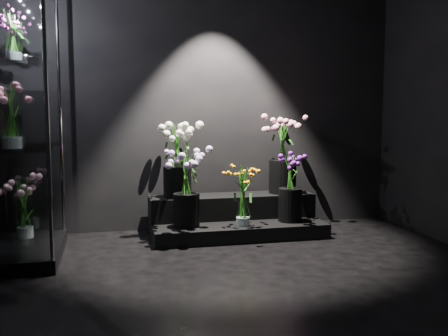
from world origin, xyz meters
name	(u,v)px	position (x,y,z in m)	size (l,w,h in m)	color
floor	(263,295)	(0.00, 0.00, 0.00)	(4.00, 4.00, 0.00)	black
wall_back	(204,90)	(0.00, 2.00, 1.40)	(4.00, 4.00, 0.00)	black
display_riser	(234,218)	(0.24, 1.67, 0.15)	(1.63, 0.73, 0.36)	black
display_case	(15,114)	(-1.66, 1.24, 1.16)	(0.63, 1.06, 2.32)	black
bouquet_orange_bells	(243,195)	(0.24, 1.39, 0.42)	(0.28, 0.28, 0.57)	white
bouquet_lilac	(186,184)	(-0.27, 1.47, 0.53)	(0.43, 0.43, 0.71)	black
bouquet_purple	(290,182)	(0.73, 1.47, 0.51)	(0.33, 0.33, 0.66)	black
bouquet_cream_roses	(177,156)	(-0.31, 1.77, 0.77)	(0.47, 0.47, 0.71)	black
bouquet_pink_roses	(283,151)	(0.76, 1.76, 0.80)	(0.47, 0.47, 0.78)	black
bouquet_case_pink	(12,116)	(-1.65, 1.03, 1.15)	(0.28, 0.28, 0.47)	white
bouquet_case_magenta	(13,36)	(-1.67, 1.37, 1.78)	(0.29, 0.29, 0.37)	white
bouquet_case_base_pink	(24,206)	(-1.66, 1.49, 0.38)	(0.34, 0.34, 0.51)	white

